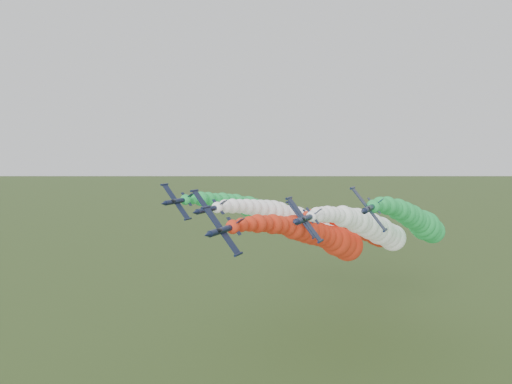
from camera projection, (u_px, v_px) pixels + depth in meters
jet_lead at (325, 238)px, 129.77m from camera, size 14.45×74.40×22.25m
jet_inner_left at (298, 221)px, 144.72m from camera, size 13.74×73.69×21.54m
jet_inner_right at (373, 228)px, 135.59m from camera, size 13.96×73.91×21.76m
jet_outer_left at (270, 214)px, 157.87m from camera, size 14.08×74.03×21.88m
jet_outer_right at (418, 222)px, 137.65m from camera, size 13.73×73.68×21.53m
jet_trail at (363, 228)px, 156.10m from camera, size 13.99×73.94×21.79m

